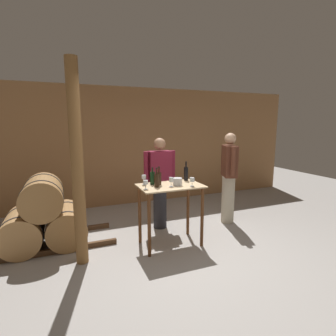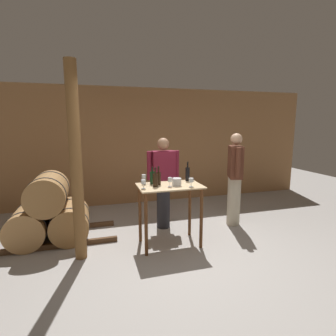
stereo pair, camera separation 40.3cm
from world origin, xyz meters
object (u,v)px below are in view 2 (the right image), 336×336
Objects in this scene: wine_bottle_far_left at (152,177)px; wine_glass_near_center at (144,177)px; wooden_post at (76,164)px; wine_glass_far_side at (191,180)px; wine_bottle_left at (155,180)px; ice_bucket at (177,182)px; person_visitor_with_scarf at (235,177)px; wine_bottle_center at (159,178)px; wine_bottle_right at (188,174)px; wine_glass_near_right at (170,180)px; person_host at (163,181)px; wine_glass_near_left at (143,182)px.

wine_bottle_far_left is 0.13m from wine_glass_near_center.
wooden_post is 1.15m from wine_bottle_far_left.
wine_glass_far_side is (0.64, -0.37, -0.02)m from wine_glass_near_center.
wine_bottle_left is 2.09× the size of ice_bucket.
ice_bucket is 1.40m from person_visitor_with_scarf.
wine_glass_far_side is at bearing -29.92° from wine_glass_near_center.
wooden_post is 1.64m from wine_glass_far_side.
wine_bottle_right is (0.52, 0.14, 0.01)m from wine_bottle_center.
wine_bottle_far_left reaches higher than ice_bucket.
wine_glass_near_right is at bearing -48.59° from wine_bottle_far_left.
wine_bottle_center is at bearing 152.97° from ice_bucket.
wine_glass_near_right is at bearing 161.92° from wine_glass_far_side.
wine_bottle_right is 2.27× the size of ice_bucket.
wine_bottle_left reaches higher than wine_glass_near_right.
person_host is at bearing 90.33° from ice_bucket.
wine_bottle_right is at bearing 37.50° from wine_glass_near_right.
wooden_post is at bearing 178.20° from wine_glass_near_right.
wine_glass_near_left is 0.99× the size of wine_glass_far_side.
wine_glass_near_right is (1.31, -0.04, -0.29)m from wooden_post.
wine_glass_near_center is at bearing -171.08° from person_visitor_with_scarf.
wine_bottle_right is 2.40× the size of wine_glass_far_side.
wooden_post is at bearing -166.71° from wine_glass_near_center.
wine_glass_near_left is 0.86× the size of wine_glass_near_center.
wine_bottle_center is at bearing 5.61° from wooden_post.
wine_bottle_far_left is 0.93× the size of wine_bottle_center.
ice_bucket is 0.78m from person_host.
wine_glass_near_left is (-0.19, -0.25, -0.01)m from wine_bottle_far_left.
wine_glass_far_side is 0.08× the size of person_visitor_with_scarf.
person_visitor_with_scarf reaches higher than wine_glass_near_center.
wine_bottle_center is 0.71m from person_host.
wine_bottle_far_left is at bearing 147.35° from ice_bucket.
person_visitor_with_scarf reaches higher than ice_bucket.
wooden_post is at bearing -152.15° from person_host.
wine_bottle_center is at bearing -46.53° from wine_bottle_far_left.
person_visitor_with_scarf is (1.62, 0.30, -0.15)m from wine_bottle_far_left.
wine_glass_near_right is at bearing -166.34° from ice_bucket.
wine_bottle_far_left is 0.16× the size of person_host.
wooden_post reaches higher than person_host.
wine_glass_far_side is at bearing -4.95° from wooden_post.
wine_glass_near_center is at bearing 141.45° from wine_glass_near_right.
person_host reaches higher than ice_bucket.
wine_bottle_center is (0.08, -0.08, 0.00)m from wine_bottle_far_left.
wooden_post reaches higher than wine_bottle_far_left.
wine_bottle_right is 1.06m from person_visitor_with_scarf.
wine_bottle_center is at bearing 53.76° from wine_bottle_left.
wine_glass_far_side is (0.30, -0.10, -0.00)m from wine_glass_near_right.
person_visitor_with_scarf is at bearing 21.08° from wine_glass_near_right.
wine_bottle_right is 0.41m from wine_glass_far_side.
wine_glass_near_center is at bearing -130.91° from person_host.
wine_glass_far_side is 0.94× the size of ice_bucket.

